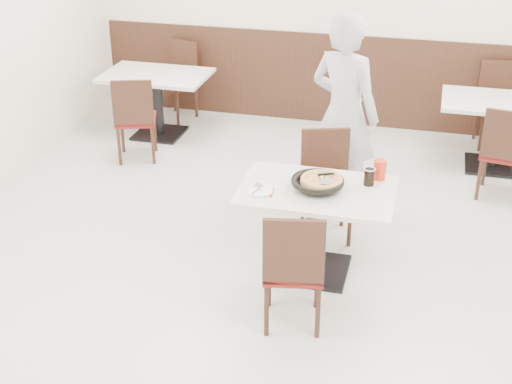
% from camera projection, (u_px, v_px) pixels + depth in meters
% --- Properties ---
extents(floor, '(7.00, 7.00, 0.00)m').
position_uv_depth(floor, '(270.00, 270.00, 5.86)').
color(floor, beige).
rests_on(floor, ground).
extents(wall_back, '(6.00, 0.04, 2.80)m').
position_uv_depth(wall_back, '(341.00, 9.00, 8.26)').
color(wall_back, white).
rests_on(wall_back, floor).
extents(wainscot_back, '(5.90, 0.03, 1.10)m').
position_uv_depth(wainscot_back, '(337.00, 80.00, 8.63)').
color(wainscot_back, black).
rests_on(wainscot_back, floor).
extents(main_table, '(1.24, 0.86, 0.75)m').
position_uv_depth(main_table, '(315.00, 231.00, 5.67)').
color(main_table, silver).
rests_on(main_table, floor).
extents(chair_near, '(0.49, 0.49, 0.95)m').
position_uv_depth(chair_near, '(293.00, 266.00, 5.03)').
color(chair_near, black).
rests_on(chair_near, floor).
extents(chair_far, '(0.53, 0.53, 0.95)m').
position_uv_depth(chair_far, '(327.00, 188.00, 6.14)').
color(chair_far, black).
rests_on(chair_far, floor).
extents(trivet, '(0.12, 0.12, 0.04)m').
position_uv_depth(trivet, '(317.00, 187.00, 5.49)').
color(trivet, black).
rests_on(trivet, main_table).
extents(pizza_pan, '(0.37, 0.37, 0.01)m').
position_uv_depth(pizza_pan, '(317.00, 185.00, 5.48)').
color(pizza_pan, black).
rests_on(pizza_pan, trivet).
extents(pizza, '(0.35, 0.35, 0.02)m').
position_uv_depth(pizza, '(322.00, 182.00, 5.49)').
color(pizza, tan).
rests_on(pizza, pizza_pan).
extents(pizza_server, '(0.10, 0.11, 0.00)m').
position_uv_depth(pizza_server, '(325.00, 181.00, 5.42)').
color(pizza_server, silver).
rests_on(pizza_server, pizza).
extents(napkin, '(0.17, 0.17, 0.00)m').
position_uv_depth(napkin, '(262.00, 192.00, 5.46)').
color(napkin, white).
rests_on(napkin, main_table).
extents(side_plate, '(0.21, 0.21, 0.01)m').
position_uv_depth(side_plate, '(260.00, 191.00, 5.45)').
color(side_plate, white).
rests_on(side_plate, napkin).
extents(fork, '(0.06, 0.18, 0.00)m').
position_uv_depth(fork, '(257.00, 190.00, 5.46)').
color(fork, silver).
rests_on(fork, side_plate).
extents(cola_glass, '(0.09, 0.09, 0.13)m').
position_uv_depth(cola_glass, '(369.00, 177.00, 5.55)').
color(cola_glass, black).
rests_on(cola_glass, main_table).
extents(red_cup, '(0.10, 0.10, 0.16)m').
position_uv_depth(red_cup, '(380.00, 170.00, 5.64)').
color(red_cup, red).
rests_on(red_cup, main_table).
extents(diner_person, '(0.81, 0.69, 1.88)m').
position_uv_depth(diner_person, '(344.00, 115.00, 6.44)').
color(diner_person, silver).
rests_on(diner_person, floor).
extents(bg_table_left, '(1.28, 0.93, 0.75)m').
position_uv_depth(bg_table_left, '(158.00, 105.00, 8.35)').
color(bg_table_left, silver).
rests_on(bg_table_left, floor).
extents(bg_chair_left_near, '(0.53, 0.53, 0.95)m').
position_uv_depth(bg_chair_left_near, '(136.00, 117.00, 7.69)').
color(bg_chair_left_near, black).
rests_on(bg_chair_left_near, floor).
extents(bg_chair_left_far, '(0.54, 0.54, 0.95)m').
position_uv_depth(bg_chair_left_far, '(175.00, 82.00, 8.80)').
color(bg_chair_left_far, black).
rests_on(bg_chair_left_far, floor).
extents(bg_table_right, '(1.29, 0.94, 0.75)m').
position_uv_depth(bg_table_right, '(496.00, 135.00, 7.51)').
color(bg_table_right, silver).
rests_on(bg_table_right, floor).
extents(bg_chair_right_near, '(0.49, 0.49, 0.95)m').
position_uv_depth(bg_chair_right_near, '(505.00, 152.00, 6.85)').
color(bg_chair_right_near, black).
rests_on(bg_chair_right_near, floor).
extents(bg_chair_right_far, '(0.48, 0.48, 0.95)m').
position_uv_depth(bg_chair_right_far, '(498.00, 106.00, 8.00)').
color(bg_chair_right_far, black).
rests_on(bg_chair_right_far, floor).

